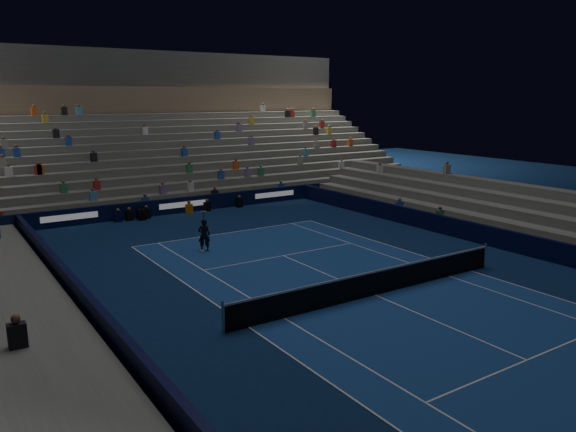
# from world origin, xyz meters

# --- Properties ---
(ground) EXTENTS (90.00, 90.00, 0.00)m
(ground) POSITION_xyz_m (0.00, 0.00, 0.00)
(ground) COLOR #0B1F45
(ground) RESTS_ON ground
(court_surface) EXTENTS (10.97, 23.77, 0.01)m
(court_surface) POSITION_xyz_m (0.00, 0.00, 0.01)
(court_surface) COLOR navy
(court_surface) RESTS_ON ground
(sponsor_barrier_far) EXTENTS (44.00, 0.25, 1.00)m
(sponsor_barrier_far) POSITION_xyz_m (0.00, 18.50, 0.50)
(sponsor_barrier_far) COLOR black
(sponsor_barrier_far) RESTS_ON ground
(sponsor_barrier_east) EXTENTS (0.25, 37.00, 1.00)m
(sponsor_barrier_east) POSITION_xyz_m (9.70, 0.00, 0.50)
(sponsor_barrier_east) COLOR black
(sponsor_barrier_east) RESTS_ON ground
(sponsor_barrier_west) EXTENTS (0.25, 37.00, 1.00)m
(sponsor_barrier_west) POSITION_xyz_m (-9.70, 0.00, 0.50)
(sponsor_barrier_west) COLOR black
(sponsor_barrier_west) RESTS_ON ground
(grandstand_main) EXTENTS (44.00, 15.20, 11.20)m
(grandstand_main) POSITION_xyz_m (0.00, 27.90, 3.38)
(grandstand_main) COLOR #60615C
(grandstand_main) RESTS_ON ground
(grandstand_east) EXTENTS (5.00, 37.00, 2.50)m
(grandstand_east) POSITION_xyz_m (13.17, 0.00, 0.92)
(grandstand_east) COLOR slate
(grandstand_east) RESTS_ON ground
(tennis_net) EXTENTS (12.90, 0.10, 1.10)m
(tennis_net) POSITION_xyz_m (0.00, 0.00, 0.50)
(tennis_net) COLOR #B2B2B7
(tennis_net) RESTS_ON ground
(tennis_player) EXTENTS (0.69, 0.58, 1.60)m
(tennis_player) POSITION_xyz_m (-2.77, 9.18, 0.80)
(tennis_player) COLOR black
(tennis_player) RESTS_ON ground
(broadcast_camera) EXTENTS (0.51, 0.96, 0.65)m
(broadcast_camera) POSITION_xyz_m (-2.91, 17.87, 0.33)
(broadcast_camera) COLOR black
(broadcast_camera) RESTS_ON ground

